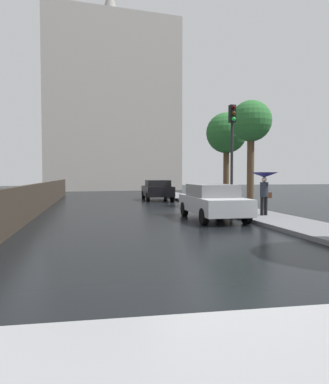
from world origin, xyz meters
TOP-DOWN VIEW (x-y plane):
  - ground at (0.00, 0.00)m, footprint 120.00×120.00m
  - car_black_near_kerb at (2.78, 21.39)m, footprint 2.01×4.09m
  - car_silver_mid_road at (2.95, 9.73)m, footprint 1.90×4.50m
  - pedestrian_with_umbrella_near at (5.11, 9.53)m, footprint 1.12×1.12m
  - traffic_light at (4.14, 10.65)m, footprint 0.26×0.39m
  - street_tree_near at (6.83, 14.62)m, footprint 2.27×2.27m
  - street_tree_far at (6.96, 18.69)m, footprint 2.69×2.69m
  - distant_tower at (0.51, 40.60)m, footprint 16.59×8.74m

SIDE VIEW (x-z plane):
  - ground at x=0.00m, z-range 0.00..0.00m
  - car_black_near_kerb at x=2.78m, z-range 0.02..1.46m
  - car_silver_mid_road at x=2.95m, z-range 0.04..1.46m
  - pedestrian_with_umbrella_near at x=5.11m, z-range 0.70..2.47m
  - traffic_light at x=4.14m, z-range 1.02..5.70m
  - street_tree_far at x=6.96m, z-range 1.55..7.49m
  - street_tree_near at x=6.83m, z-range 1.69..7.62m
  - distant_tower at x=0.51m, z-range -1.86..22.53m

